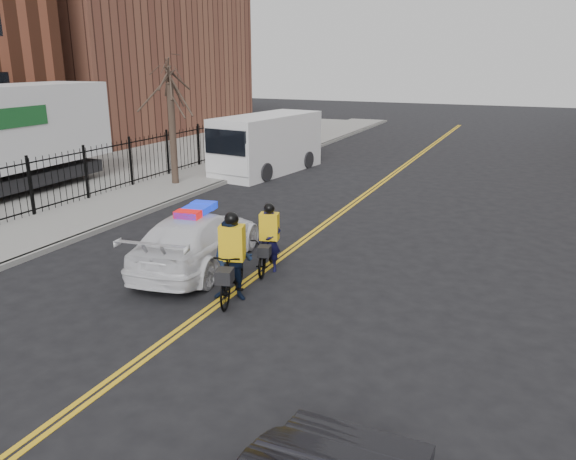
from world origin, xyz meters
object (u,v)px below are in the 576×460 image
(cargo_van, at_px, (265,145))
(cyclist_far, at_px, (233,266))
(cyclist_near, at_px, (269,248))
(police_cruiser, at_px, (198,239))

(cargo_van, height_order, cyclist_far, cargo_van)
(cyclist_near, height_order, cyclist_far, cyclist_far)
(cyclist_near, distance_m, cyclist_far, 1.92)
(cargo_van, relative_size, cyclist_near, 3.50)
(police_cruiser, bearing_deg, cargo_van, -79.61)
(police_cruiser, height_order, cargo_van, cargo_van)
(cyclist_far, bearing_deg, cargo_van, 98.06)
(cyclist_far, bearing_deg, cyclist_near, 76.11)
(police_cruiser, relative_size, cyclist_near, 2.72)
(cargo_van, distance_m, cyclist_near, 12.64)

